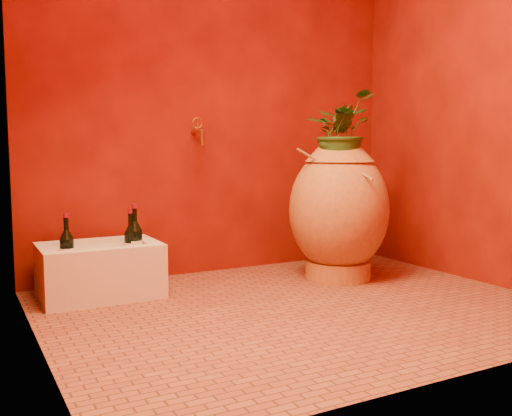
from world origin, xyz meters
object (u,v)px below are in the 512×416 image
wine_bottle_c (131,245)px  wall_tap (198,130)px  wine_bottle_a (135,243)px  wine_bottle_b (67,251)px  amphora (339,209)px  stone_basin (100,271)px

wine_bottle_c → wall_tap: wall_tap is taller
wine_bottle_a → wine_bottle_b: wine_bottle_a is taller
wine_bottle_a → amphora: bearing=-11.6°
amphora → wine_bottle_a: bearing=168.4°
stone_basin → wine_bottle_c: bearing=-4.8°
wine_bottle_c → wall_tap: (0.50, 0.24, 0.64)m
wine_bottle_a → wine_bottle_c: 0.02m
amphora → wall_tap: 0.99m
wine_bottle_b → wall_tap: wall_tap is taller
stone_basin → amphora: bearing=-10.8°
wine_bottle_b → wine_bottle_c: 0.34m
wine_bottle_a → wine_bottle_b: (-0.36, 0.00, -0.01)m
wine_bottle_a → wall_tap: (0.48, 0.24, 0.63)m
stone_basin → wine_bottle_b: (-0.17, -0.02, 0.13)m
wine_bottle_b → wall_tap: 1.09m
stone_basin → wine_bottle_c: size_ratio=2.01×
amphora → stone_basin: amphora is taller
stone_basin → wine_bottle_c: (0.17, -0.01, 0.13)m
amphora → wine_bottle_a: amphora is taller
wine_bottle_b → wine_bottle_c: (0.34, 0.01, 0.00)m
amphora → wine_bottle_b: 1.59m
wine_bottle_a → wine_bottle_c: wine_bottle_a is taller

